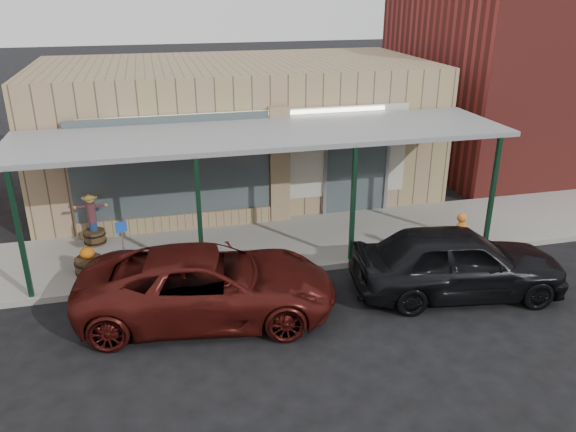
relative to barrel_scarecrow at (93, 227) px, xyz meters
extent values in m
plane|color=black|center=(4.34, -4.63, -0.62)|extent=(120.00, 120.00, 0.00)
cube|color=gray|center=(4.34, -1.03, -0.55)|extent=(40.00, 3.20, 0.15)
cube|color=#9C7A5F|center=(4.34, 3.57, 1.48)|extent=(12.00, 6.00, 4.20)
cube|color=#4B575B|center=(2.14, 0.42, 1.28)|extent=(5.20, 0.06, 2.80)
cube|color=#4B575B|center=(7.34, 0.55, 0.88)|extent=(1.80, 0.06, 2.80)
cube|color=#9C7A5F|center=(5.04, 0.47, 1.08)|extent=(0.55, 0.30, 3.40)
cube|color=#9C7A5F|center=(2.14, 0.47, -0.27)|extent=(5.20, 0.30, 0.50)
cube|color=#BBB5A5|center=(4.34, 0.54, 1.38)|extent=(9.00, 0.02, 2.60)
cube|color=white|center=(4.34, 0.51, 2.58)|extent=(7.50, 0.03, 0.10)
cube|color=slate|center=(4.34, -1.03, 2.43)|extent=(12.00, 3.00, 0.12)
cube|color=black|center=(-1.16, -2.48, 0.93)|extent=(0.10, 0.10, 2.95)
cube|color=black|center=(2.54, -2.48, 0.93)|extent=(0.10, 0.10, 2.95)
cube|color=black|center=(6.14, -2.48, 0.93)|extent=(0.10, 0.10, 2.95)
cube|color=black|center=(9.84, -2.48, 0.93)|extent=(0.10, 0.10, 2.95)
cube|color=maroon|center=(17.34, 4.57, 2.63)|extent=(12.00, 8.00, 6.50)
cylinder|color=#4B391E|center=(0.00, 0.00, -0.29)|extent=(0.70, 0.70, 0.36)
cylinder|color=navy|center=(0.00, 0.00, 0.02)|extent=(0.26, 0.26, 0.27)
cylinder|color=maroon|center=(0.00, 0.00, 0.40)|extent=(0.28, 0.28, 0.49)
sphere|color=#B78846|center=(0.00, 0.00, 0.75)|extent=(0.20, 0.20, 0.20)
cone|color=#B78846|center=(0.00, 0.00, 0.86)|extent=(0.32, 0.32, 0.13)
cylinder|color=#4B391E|center=(-0.01, -1.72, -0.27)|extent=(0.62, 0.62, 0.41)
ellipsoid|color=orange|center=(-0.01, -1.72, 0.07)|extent=(0.33, 0.33, 0.27)
cylinder|color=#4C471E|center=(-0.01, -1.72, 0.23)|extent=(0.04, 0.04, 0.06)
cylinder|color=gray|center=(0.81, -1.81, 0.03)|extent=(0.04, 0.04, 1.01)
cube|color=blue|center=(0.81, -1.81, 0.67)|extent=(0.25, 0.12, 0.26)
imported|color=black|center=(7.93, -4.32, 0.16)|extent=(4.82, 2.51, 1.57)
ellipsoid|color=orange|center=(8.51, -3.39, 0.47)|extent=(0.31, 0.26, 0.40)
sphere|color=orange|center=(8.51, -3.35, 0.75)|extent=(0.23, 0.23, 0.23)
cylinder|color=#186D31|center=(8.51, -3.39, 0.63)|extent=(0.15, 0.15, 0.02)
imported|color=#49110E|center=(2.52, -3.91, 0.10)|extent=(5.52, 3.15, 1.45)
camera|label=1|loc=(1.69, -14.06, 5.77)|focal=35.00mm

